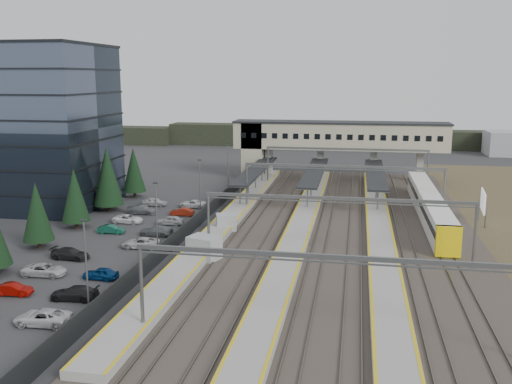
% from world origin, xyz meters
% --- Properties ---
extents(ground, '(220.00, 220.00, 0.00)m').
position_xyz_m(ground, '(0.00, 0.00, 0.00)').
color(ground, '#2B2B2D').
rests_on(ground, ground).
extents(office_building, '(24.30, 18.30, 24.30)m').
position_xyz_m(office_building, '(-36.00, 12.00, 12.19)').
color(office_building, '#3F4A5F').
rests_on(office_building, ground).
extents(conifer_row, '(4.42, 49.82, 9.50)m').
position_xyz_m(conifer_row, '(-22.00, -3.86, 4.84)').
color(conifer_row, black).
rests_on(conifer_row, ground).
extents(car_park, '(10.61, 44.56, 1.29)m').
position_xyz_m(car_park, '(-13.30, -6.89, 0.61)').
color(car_park, silver).
rests_on(car_park, ground).
extents(lampposts, '(0.50, 53.25, 8.07)m').
position_xyz_m(lampposts, '(-8.00, 1.25, 4.34)').
color(lampposts, slate).
rests_on(lampposts, ground).
extents(fence, '(0.08, 90.00, 2.00)m').
position_xyz_m(fence, '(-6.50, 5.00, 1.00)').
color(fence, '#26282B').
rests_on(fence, ground).
extents(relay_cabin_near, '(3.83, 3.31, 2.69)m').
position_xyz_m(relay_cabin_near, '(-2.01, -9.92, 1.35)').
color(relay_cabin_near, '#9A9C9F').
rests_on(relay_cabin_near, ground).
extents(relay_cabin_far, '(3.00, 2.73, 2.28)m').
position_xyz_m(relay_cabin_far, '(-2.33, 1.94, 1.14)').
color(relay_cabin_far, '#9A9C9F').
rests_on(relay_cabin_far, ground).
extents(rail_corridor, '(34.00, 90.00, 0.92)m').
position_xyz_m(rail_corridor, '(9.34, 5.00, 0.29)').
color(rail_corridor, '#322C26').
rests_on(rail_corridor, ground).
extents(canopies, '(23.10, 30.00, 3.28)m').
position_xyz_m(canopies, '(7.00, 27.00, 3.92)').
color(canopies, black).
rests_on(canopies, ground).
extents(footbridge, '(40.40, 6.40, 11.20)m').
position_xyz_m(footbridge, '(7.70, 42.00, 7.93)').
color(footbridge, '#AFA98A').
rests_on(footbridge, ground).
extents(gantries, '(28.40, 62.28, 7.17)m').
position_xyz_m(gantries, '(12.00, 3.00, 6.00)').
color(gantries, slate).
rests_on(gantries, ground).
extents(train, '(2.71, 37.69, 3.41)m').
position_xyz_m(train, '(24.00, 13.52, 1.94)').
color(train, white).
rests_on(train, ground).
extents(billboard, '(0.75, 5.46, 4.56)m').
position_xyz_m(billboard, '(30.74, 11.63, 3.03)').
color(billboard, slate).
rests_on(billboard, ground).
extents(treeline_far, '(170.00, 19.00, 7.00)m').
position_xyz_m(treeline_far, '(23.81, 92.28, 2.95)').
color(treeline_far, black).
rests_on(treeline_far, ground).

